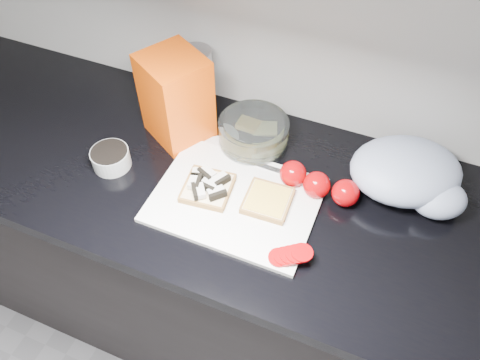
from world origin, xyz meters
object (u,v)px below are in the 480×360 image
(cutting_board, at_px, (235,200))
(glass_bowl, at_px, (253,133))
(bread_bag, at_px, (176,98))
(steel_canister, at_px, (198,82))

(cutting_board, height_order, glass_bowl, glass_bowl)
(bread_bag, relative_size, steel_canister, 1.20)
(cutting_board, relative_size, steel_canister, 1.95)
(cutting_board, distance_m, glass_bowl, 0.21)
(cutting_board, height_order, bread_bag, bread_bag)
(glass_bowl, height_order, bread_bag, bread_bag)
(cutting_board, relative_size, bread_bag, 1.63)
(steel_canister, bearing_deg, glass_bowl, -19.99)
(glass_bowl, bearing_deg, steel_canister, 160.01)
(cutting_board, bearing_deg, glass_bowl, 99.10)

